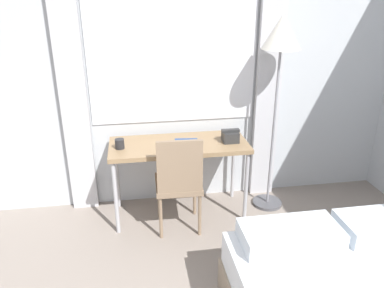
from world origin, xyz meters
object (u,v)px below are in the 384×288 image
object	(u,v)px
mug	(120,144)
book	(186,143)
standing_lamp	(281,48)
desk	(179,150)
telephone	(230,136)
desk_chair	(179,180)

from	to	relation	value
mug	book	bearing A→B (deg)	0.65
mug	standing_lamp	bearing A→B (deg)	2.20
desk	standing_lamp	xyz separation A→B (m)	(0.90, 0.02, 0.89)
desk	book	distance (m)	0.11
desk	book	world-z (taller)	book
book	standing_lamp	bearing A→B (deg)	3.28
standing_lamp	mug	world-z (taller)	standing_lamp
desk	mug	distance (m)	0.54
telephone	book	xyz separation A→B (m)	(-0.41, 0.00, -0.04)
standing_lamp	mug	xyz separation A→B (m)	(-1.43, -0.05, -0.78)
mug	telephone	bearing A→B (deg)	0.13
standing_lamp	book	size ratio (longest dim) A/B	8.15
book	mug	world-z (taller)	mug
telephone	book	size ratio (longest dim) A/B	0.72
standing_lamp	desk_chair	bearing A→B (deg)	-162.62
mug	desk_chair	bearing A→B (deg)	-26.21
desk	desk_chair	world-z (taller)	desk_chair
desk_chair	book	bearing A→B (deg)	69.40
desk_chair	telephone	world-z (taller)	desk_chair
telephone	mug	bearing A→B (deg)	-179.87
standing_lamp	telephone	size ratio (longest dim) A/B	11.36
book	mug	bearing A→B (deg)	-179.35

